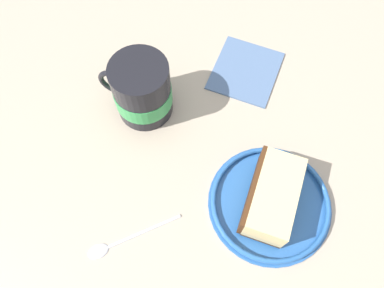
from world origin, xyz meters
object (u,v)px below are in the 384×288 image
at_px(teaspoon, 115,244).
at_px(folded_napkin, 246,70).
at_px(small_plate, 270,203).
at_px(cake_slice, 272,197).
at_px(tea_mug, 142,91).

height_order(teaspoon, folded_napkin, teaspoon).
bearing_deg(folded_napkin, small_plate, 93.46).
bearing_deg(small_plate, folded_napkin, -86.54).
bearing_deg(small_plate, teaspoon, 13.16).
distance_m(cake_slice, folded_napkin, 0.24).
height_order(small_plate, tea_mug, tea_mug).
bearing_deg(small_plate, tea_mug, -42.22).
relative_size(small_plate, cake_slice, 1.36).
height_order(cake_slice, folded_napkin, cake_slice).
bearing_deg(folded_napkin, cake_slice, 92.86).
xyz_separation_m(teaspoon, folded_napkin, (-0.21, -0.29, -0.00)).
distance_m(small_plate, folded_napkin, 0.24).
relative_size(cake_slice, tea_mug, 1.16).
bearing_deg(teaspoon, tea_mug, -99.21).
bearing_deg(folded_napkin, teaspoon, 54.35).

